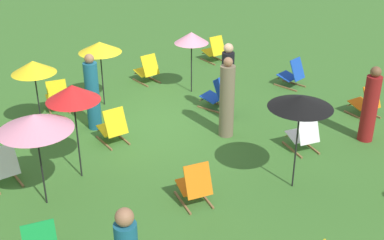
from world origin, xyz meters
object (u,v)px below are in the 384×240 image
Objects in this scene: deckchair_9 at (217,95)px; umbrella_0 at (191,38)px; person_2 at (370,106)px; deckchair_7 at (57,97)px; deckchair_10 at (292,74)px; deckchair_4 at (366,102)px; deckchair_11 at (147,70)px; person_1 at (227,83)px; deckchair_8 at (304,135)px; deckchair_3 at (113,127)px; deckchair_15 at (214,50)px; umbrella_2 at (301,102)px; person_4 at (227,100)px; deckchair_2 at (195,185)px; umbrella_5 at (73,93)px; umbrella_3 at (100,47)px; umbrella_1 at (35,122)px; umbrella_4 at (33,67)px; deckchair_0 at (3,167)px; person_3 at (92,94)px.

deckchair_9 is 1.71m from umbrella_0.
umbrella_0 is at bearing 148.82° from person_2.
deckchair_7 is at bearing 172.33° from person_2.
deckchair_4 is at bearing 80.31° from deckchair_10.
deckchair_7 is 2.85m from deckchair_11.
person_1 is at bearing 150.94° from deckchair_7.
deckchair_8 and deckchair_10 have the same top height.
deckchair_3 is at bearing -174.28° from person_2.
deckchair_15 is 0.45× the size of umbrella_2.
person_4 reaches higher than deckchair_10.
deckchair_11 is at bearing -132.03° from deckchair_3.
person_1 reaches higher than deckchair_10.
person_4 is (-2.25, -1.56, 0.50)m from deckchair_2.
umbrella_3 is at bearing -128.45° from umbrella_5.
umbrella_1 reaches higher than deckchair_11.
umbrella_3 is 1.89m from umbrella_4.
deckchair_8 is 5.99m from deckchair_15.
deckchair_0 is at bearing -33.27° from deckchair_2.
deckchair_3 is at bearing 64.62° from umbrella_3.
umbrella_5 reaches higher than person_2.
deckchair_11 is at bearing -69.16° from umbrella_0.
deckchair_8 is 1.63m from person_2.
person_4 is (0.53, 3.81, 0.50)m from deckchair_11.
person_2 is (-4.49, 0.60, 0.45)m from deckchair_2.
person_4 is (3.42, 0.95, 0.50)m from deckchair_10.
umbrella_1 is 1.06× the size of umbrella_3.
deckchair_10 is 1.00× the size of deckchair_11.
person_4 is (-3.38, 0.55, -0.90)m from umbrella_5.
deckchair_7 is at bearing -53.69° from person_4.
deckchair_4 is at bearing 158.11° from deckchair_3.
umbrella_4 is (2.62, -5.29, -0.21)m from umbrella_2.
deckchair_2 is 5.23m from deckchair_7.
deckchair_4 is 0.49× the size of umbrella_4.
deckchair_11 is (2.77, -5.26, 0.00)m from deckchair_4.
person_3 reaches higher than umbrella_1.
person_3 is at bearing -33.84° from deckchair_9.
umbrella_4 is (3.89, -4.50, 1.17)m from deckchair_8.
deckchair_11 is at bearing -98.13° from deckchair_9.
deckchair_2 is 0.46× the size of umbrella_2.
umbrella_3 is at bearing 36.56° from person_1.
deckchair_10 is at bearing 159.48° from deckchair_9.
person_2 is (-4.38, 3.50, 0.45)m from deckchair_3.
deckchair_3 is at bearing -65.70° from umbrella_2.
umbrella_4 is 0.87× the size of umbrella_5.
person_3 is at bearing -75.97° from deckchair_2.
umbrella_3 reaches higher than deckchair_8.
deckchair_9 is at bearing -171.02° from umbrella_5.
deckchair_4 and deckchair_7 have the same top height.
umbrella_2 is (-1.77, 0.79, 1.38)m from deckchair_2.
umbrella_0 is 5.06m from umbrella_2.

